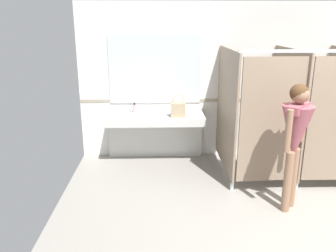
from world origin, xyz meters
TOP-DOWN VIEW (x-y plane):
  - wall_back at (0.00, 2.48)m, footprint 7.38×0.12m
  - wall_back_tile_band at (0.00, 2.41)m, footprint 7.38×0.01m
  - vanity_counter at (-2.34, 2.20)m, footprint 1.72×0.59m
  - mirror_panel at (-2.34, 2.41)m, footprint 1.62×0.02m
  - bathroom_stalls at (-0.21, 1.44)m, footprint 2.01×1.51m
  - person_standing at (-0.54, 0.42)m, footprint 0.56×0.56m
  - handbag at (-1.95, 1.96)m, footprint 0.25×0.14m
  - soap_dispenser at (-2.70, 2.28)m, footprint 0.07×0.07m

SIDE VIEW (x-z plane):
  - vanity_counter at x=-2.34m, z-range 0.15..1.13m
  - soap_dispenser at x=-2.70m, z-range 0.85..1.03m
  - handbag at x=-1.95m, z-range 0.81..1.19m
  - wall_back_tile_band at x=0.00m, z-range 1.02..1.08m
  - bathroom_stalls at x=-0.21m, z-range 0.05..2.12m
  - person_standing at x=-0.54m, z-range 0.23..1.93m
  - wall_back at x=0.00m, z-range 0.00..2.76m
  - mirror_panel at x=-2.34m, z-range 1.02..2.21m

